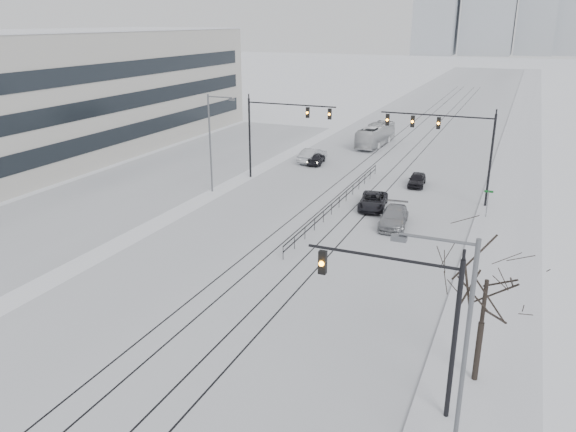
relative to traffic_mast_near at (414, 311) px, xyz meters
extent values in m
plane|color=white|center=(-10.79, -6.00, -4.56)|extent=(500.00, 500.00, 0.00)
cube|color=silver|center=(-10.79, 54.00, -4.55)|extent=(22.00, 260.00, 0.02)
cube|color=silver|center=(2.71, 54.00, -4.48)|extent=(5.00, 260.00, 0.16)
cube|color=gray|center=(0.26, 54.00, -4.50)|extent=(0.10, 260.00, 0.12)
cube|color=silver|center=(-30.79, 29.00, -4.55)|extent=(14.00, 60.00, 0.03)
cube|color=black|center=(-13.39, 34.00, -4.54)|extent=(0.10, 180.00, 0.01)
cube|color=black|center=(-11.99, 34.00, -4.54)|extent=(0.10, 180.00, 0.01)
cube|color=black|center=(-9.59, 34.00, -4.54)|extent=(0.10, 180.00, 0.01)
cube|color=black|center=(-8.19, 34.00, -4.54)|extent=(0.10, 180.00, 0.01)
cube|color=beige|center=(-48.79, 29.00, 2.44)|extent=(20.00, 62.00, 14.00)
cube|color=black|center=(-38.77, 29.00, 2.44)|extent=(0.08, 58.00, 12.00)
cube|color=white|center=(-48.79, 29.00, 9.49)|extent=(20.20, 62.20, 0.12)
cylinder|color=black|center=(1.61, 0.00, -1.06)|extent=(0.20, 0.20, 7.00)
cylinder|color=black|center=(-1.39, 0.00, 2.04)|extent=(6.00, 0.12, 0.12)
cube|color=black|center=(-3.79, 0.00, 1.39)|extent=(0.32, 0.24, 1.00)
sphere|color=orange|center=(-3.79, -0.14, 1.39)|extent=(0.22, 0.22, 0.22)
cylinder|color=black|center=(0.71, 29.00, -0.56)|extent=(0.20, 0.20, 8.00)
cylinder|color=black|center=(-4.04, 29.00, 3.04)|extent=(9.50, 0.12, 0.12)
cube|color=black|center=(-8.19, 29.00, 2.39)|extent=(0.32, 0.24, 1.00)
sphere|color=orange|center=(-8.19, 28.86, 2.39)|extent=(0.22, 0.22, 0.22)
cube|color=black|center=(-5.99, 29.00, 2.39)|extent=(0.32, 0.24, 1.00)
sphere|color=orange|center=(-5.99, 28.86, 2.39)|extent=(0.22, 0.22, 0.22)
cube|color=black|center=(-3.79, 29.00, 2.39)|extent=(0.32, 0.24, 1.00)
sphere|color=orange|center=(-3.79, 28.86, 2.39)|extent=(0.22, 0.22, 0.22)
cylinder|color=black|center=(-22.29, 30.00, -0.56)|extent=(0.20, 0.20, 8.00)
cylinder|color=black|center=(-17.79, 30.00, 3.04)|extent=(9.00, 0.12, 0.12)
cube|color=black|center=(-13.89, 30.00, 2.39)|extent=(0.32, 0.24, 1.00)
sphere|color=orange|center=(-13.89, 29.86, 2.39)|extent=(0.22, 0.22, 0.22)
cube|color=black|center=(-16.09, 30.00, 2.39)|extent=(0.32, 0.24, 1.00)
sphere|color=orange|center=(-16.09, 29.86, 2.39)|extent=(0.22, 0.22, 0.22)
cylinder|color=#595B60|center=(2.21, -3.00, -0.06)|extent=(0.16, 0.16, 9.00)
cylinder|color=#595B60|center=(1.01, -3.00, 4.24)|extent=(2.40, 0.10, 0.10)
cube|color=#595B60|center=(-0.19, -3.00, 4.09)|extent=(0.50, 0.25, 0.18)
cylinder|color=#595B60|center=(-23.29, 24.00, -0.06)|extent=(0.16, 0.16, 9.00)
cylinder|color=#595B60|center=(-22.09, 24.00, 4.24)|extent=(2.40, 0.10, 0.10)
cube|color=#595B60|center=(-20.89, 24.00, 4.09)|extent=(0.50, 0.25, 0.18)
cylinder|color=black|center=(2.41, 3.00, -3.06)|extent=(0.26, 0.26, 3.00)
cylinder|color=black|center=(2.41, 3.00, -0.81)|extent=(0.18, 0.18, 2.50)
cube|color=black|center=(-10.79, 24.00, -3.61)|extent=(0.06, 24.00, 0.06)
cube|color=black|center=(-10.79, 24.00, -4.01)|extent=(0.06, 24.00, 0.06)
cylinder|color=#595B60|center=(1.01, 26.00, -3.36)|extent=(0.06, 0.06, 2.40)
cube|color=#0C4C19|center=(1.01, 26.00, -2.26)|extent=(0.70, 0.04, 0.18)
imported|color=black|center=(-17.98, 37.69, -3.90)|extent=(2.10, 4.05, 1.32)
imported|color=#ADB0B4|center=(-18.66, 38.33, -3.78)|extent=(1.97, 4.87, 1.57)
imported|color=black|center=(-8.09, 24.94, -3.90)|extent=(2.83, 4.99, 1.31)
imported|color=gray|center=(-5.48, 21.36, -3.85)|extent=(2.50, 5.09, 1.42)
imported|color=black|center=(-5.97, 33.31, -3.93)|extent=(1.78, 3.84, 1.27)
imported|color=silver|center=(-14.42, 49.79, -3.23)|extent=(2.85, 9.69, 2.67)
camera|label=1|loc=(3.08, -19.66, 10.65)|focal=35.00mm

